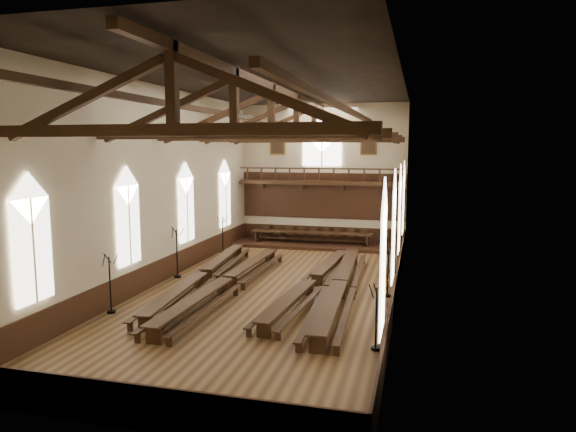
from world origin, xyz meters
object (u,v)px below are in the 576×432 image
object	(u,v)px
refectory_row_c	(313,281)
candelabrum_right_far	(393,259)
refectory_row_d	(340,284)
high_table	(311,234)
refectory_row_a	(202,274)
candelabrum_left_far	(223,242)
candelabrum_left_mid	(177,262)
dais	(311,245)
candelabrum_left_near	(111,295)
candelabrum_right_mid	(388,281)
refectory_row_b	(227,281)
candelabrum_right_near	(376,330)

from	to	relation	value
refectory_row_c	candelabrum_right_far	bearing A→B (deg)	52.62
refectory_row_d	high_table	world-z (taller)	high_table
refectory_row_a	candelabrum_left_far	size ratio (longest dim) A/B	5.80
candelabrum_left_mid	refectory_row_d	bearing A→B (deg)	-8.00
dais	candelabrum_left_mid	xyz separation A→B (m)	(-5.10, -10.43, 0.73)
candelabrum_left_mid	candelabrum_right_far	size ratio (longest dim) A/B	1.05
dais	refectory_row_c	bearing A→B (deg)	-77.71
high_table	candelabrum_left_far	world-z (taller)	candelabrum_left_far
refectory_row_a	high_table	world-z (taller)	high_table
candelabrum_left_near	candelabrum_right_far	size ratio (longest dim) A/B	0.98
refectory_row_c	candelabrum_right_mid	world-z (taller)	candelabrum_right_mid
dais	high_table	bearing A→B (deg)	180.00
high_table	candelabrum_left_mid	size ratio (longest dim) A/B	3.13
refectory_row_b	candelabrum_left_near	xyz separation A→B (m)	(-3.60, -4.16, 0.23)
refectory_row_d	refectory_row_b	bearing A→B (deg)	-172.35
refectory_row_a	dais	world-z (taller)	refectory_row_a
candelabrum_left_mid	candelabrum_right_near	bearing A→B (deg)	-33.54
refectory_row_b	dais	bearing A→B (deg)	83.07
refectory_row_a	candelabrum_right_mid	bearing A→B (deg)	1.42
high_table	candelabrum_right_mid	world-z (taller)	candelabrum_right_mid
high_table	candelabrum_left_mid	bearing A→B (deg)	-116.07
refectory_row_a	candelabrum_right_mid	size ratio (longest dim) A/B	6.06
refectory_row_c	candelabrum_right_mid	distance (m)	3.58
refectory_row_d	high_table	xyz separation A→B (m)	(-3.81, 11.68, 0.33)
high_table	candelabrum_right_near	distance (m)	18.77
candelabrum_right_near	candelabrum_right_far	bearing A→B (deg)	90.00
refectory_row_d	candelabrum_left_near	world-z (taller)	candelabrum_left_near
refectory_row_a	refectory_row_b	size ratio (longest dim) A/B	0.99
dais	refectory_row_d	bearing A→B (deg)	-71.94
dais	high_table	distance (m)	0.79
candelabrum_right_far	high_table	bearing A→B (deg)	132.86
candelabrum_right_near	refectory_row_c	bearing A→B (deg)	118.22
refectory_row_d	refectory_row_a	bearing A→B (deg)	177.94
high_table	candelabrum_right_mid	size ratio (longest dim) A/B	3.63
high_table	candelabrum_left_far	xyz separation A→B (m)	(-5.10, -3.87, -0.14)
dais	candelabrum_right_far	world-z (taller)	candelabrum_right_far
refectory_row_a	candelabrum_right_mid	world-z (taller)	candelabrum_right_mid
candelabrum_left_near	candelabrum_right_mid	distance (m)	12.32
refectory_row_c	candelabrum_left_far	world-z (taller)	candelabrum_left_far
candelabrum_right_mid	candelabrum_left_mid	bearing A→B (deg)	176.02
refectory_row_d	candelabrum_right_far	world-z (taller)	candelabrum_right_far
candelabrum_left_mid	candelabrum_right_near	distance (m)	13.32
high_table	candelabrum_right_near	xyz separation A→B (m)	(6.00, -17.79, -0.19)
refectory_row_a	refectory_row_b	world-z (taller)	refectory_row_b
candelabrum_left_near	candelabrum_right_mid	bearing A→B (deg)	25.76
dais	candelabrum_right_mid	size ratio (longest dim) A/B	4.82
refectory_row_c	candelabrum_left_far	distance (m)	10.46
refectory_row_c	refectory_row_d	world-z (taller)	refectory_row_d
refectory_row_a	candelabrum_left_far	bearing A→B (deg)	103.97
candelabrum_left_mid	candelabrum_left_far	bearing A→B (deg)	90.00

